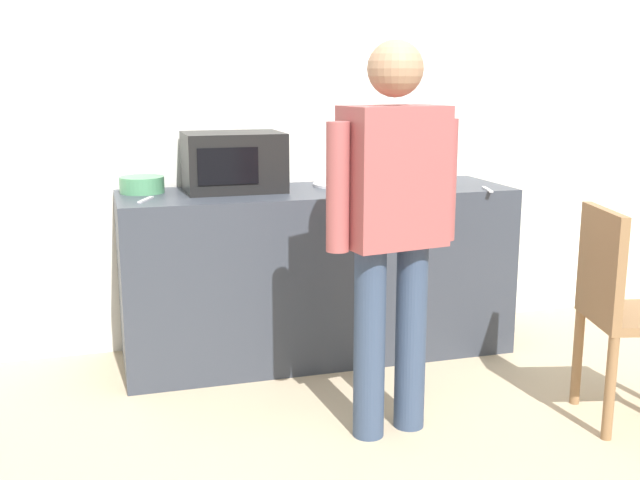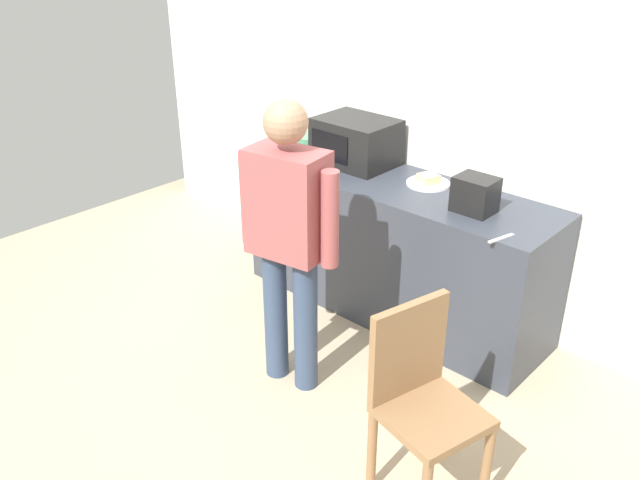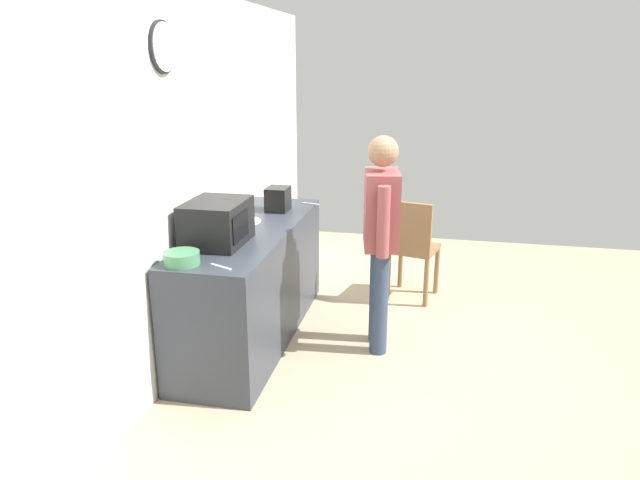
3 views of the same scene
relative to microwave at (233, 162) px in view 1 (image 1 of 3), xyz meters
name	(u,v)px [view 1 (image 1 of 3)]	position (x,y,z in m)	size (l,w,h in m)	color
ground_plane	(410,456)	(0.45, -1.32, -1.05)	(6.00, 6.00, 0.00)	tan
back_wall	(302,108)	(0.45, 0.28, 0.25)	(5.40, 0.13, 2.60)	silver
kitchen_counter	(318,273)	(0.42, -0.10, -0.60)	(2.05, 0.62, 0.90)	#333842
microwave	(233,162)	(0.00, 0.00, 0.00)	(0.50, 0.39, 0.30)	black
sandwich_plate	(338,182)	(0.57, 0.01, -0.13)	(0.27, 0.27, 0.07)	white
salad_bowl	(142,185)	(-0.46, 0.05, -0.11)	(0.22, 0.22, 0.08)	#4C8E60
toaster	(420,168)	(0.98, -0.15, -0.05)	(0.22, 0.18, 0.20)	black
fork_utensil	(487,189)	(1.27, -0.36, -0.15)	(0.17, 0.02, 0.01)	silver
spoon_utensil	(146,200)	(-0.46, -0.20, -0.15)	(0.17, 0.02, 0.01)	silver
person_standing	(393,213)	(0.45, -1.08, -0.11)	(0.58, 0.30, 1.62)	#32425E
wooden_chair	(622,305)	(1.43, -1.26, -0.52)	(0.48, 0.48, 0.94)	olive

